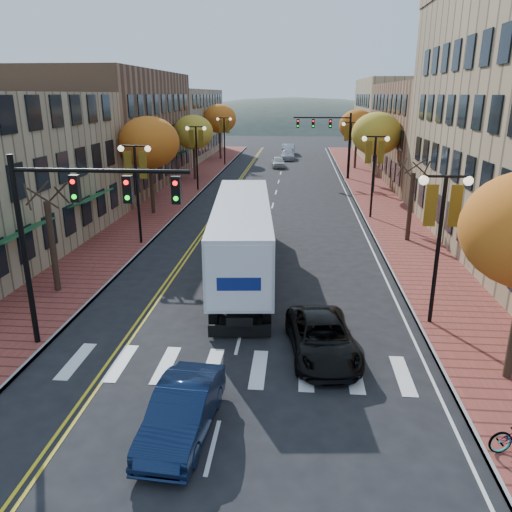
# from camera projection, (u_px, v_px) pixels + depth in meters

# --- Properties ---
(ground) EXTENTS (200.00, 200.00, 0.00)m
(ground) POSITION_uv_depth(u_px,v_px,m) (224.00, 402.00, 15.08)
(ground) COLOR black
(ground) RESTS_ON ground
(sidewalk_left) EXTENTS (4.00, 85.00, 0.15)m
(sidewalk_left) POSITION_uv_depth(u_px,v_px,m) (179.00, 193.00, 46.57)
(sidewalk_left) COLOR brown
(sidewalk_left) RESTS_ON ground
(sidewalk_right) EXTENTS (4.00, 85.00, 0.15)m
(sidewalk_right) POSITION_uv_depth(u_px,v_px,m) (374.00, 196.00, 45.12)
(sidewalk_right) COLOR brown
(sidewalk_right) RESTS_ON ground
(building_left_mid) EXTENTS (12.00, 24.00, 11.00)m
(building_left_mid) POSITION_uv_depth(u_px,v_px,m) (104.00, 130.00, 48.84)
(building_left_mid) COLOR brown
(building_left_mid) RESTS_ON ground
(building_left_far) EXTENTS (12.00, 26.00, 9.50)m
(building_left_far) POSITION_uv_depth(u_px,v_px,m) (169.00, 124.00, 72.76)
(building_left_far) COLOR #9E8966
(building_left_far) RESTS_ON ground
(building_right_mid) EXTENTS (15.00, 24.00, 10.00)m
(building_right_mid) POSITION_uv_depth(u_px,v_px,m) (458.00, 133.00, 51.83)
(building_right_mid) COLOR brown
(building_right_mid) RESTS_ON ground
(building_right_far) EXTENTS (15.00, 20.00, 11.00)m
(building_right_far) POSITION_uv_depth(u_px,v_px,m) (413.00, 118.00, 72.52)
(building_right_far) COLOR #9E8966
(building_right_far) RESTS_ON ground
(tree_left_a) EXTENTS (0.28, 0.28, 4.20)m
(tree_left_a) POSITION_uv_depth(u_px,v_px,m) (53.00, 247.00, 22.68)
(tree_left_a) COLOR #382619
(tree_left_a) RESTS_ON sidewalk_left
(tree_left_b) EXTENTS (4.48, 4.48, 7.21)m
(tree_left_b) POSITION_uv_depth(u_px,v_px,m) (149.00, 143.00, 36.85)
(tree_left_b) COLOR #382619
(tree_left_b) RESTS_ON sidewalk_left
(tree_left_c) EXTENTS (4.16, 4.16, 6.69)m
(tree_left_c) POSITION_uv_depth(u_px,v_px,m) (193.00, 132.00, 52.13)
(tree_left_c) COLOR #382619
(tree_left_c) RESTS_ON sidewalk_left
(tree_left_d) EXTENTS (4.61, 4.61, 7.42)m
(tree_left_d) POSITION_uv_depth(u_px,v_px,m) (220.00, 119.00, 69.01)
(tree_left_d) COLOR #382619
(tree_left_d) RESTS_ON sidewalk_left
(tree_right_b) EXTENTS (0.28, 0.28, 4.20)m
(tree_right_b) POSITION_uv_depth(u_px,v_px,m) (410.00, 207.00, 30.71)
(tree_right_b) COLOR #382619
(tree_right_b) RESTS_ON sidewalk_right
(tree_right_c) EXTENTS (4.48, 4.48, 7.21)m
(tree_right_c) POSITION_uv_depth(u_px,v_px,m) (377.00, 134.00, 44.88)
(tree_right_c) COLOR #382619
(tree_right_c) RESTS_ON sidewalk_right
(tree_right_d) EXTENTS (4.35, 4.35, 7.00)m
(tree_right_d) POSITION_uv_depth(u_px,v_px,m) (357.00, 125.00, 60.08)
(tree_right_d) COLOR #382619
(tree_right_d) RESTS_ON sidewalk_right
(lamp_left_b) EXTENTS (1.96, 0.36, 6.05)m
(lamp_left_b) POSITION_uv_depth(u_px,v_px,m) (136.00, 175.00, 29.51)
(lamp_left_b) COLOR black
(lamp_left_b) RESTS_ON ground
(lamp_left_c) EXTENTS (1.96, 0.36, 6.05)m
(lamp_left_c) POSITION_uv_depth(u_px,v_px,m) (196.00, 145.00, 46.56)
(lamp_left_c) COLOR black
(lamp_left_c) RESTS_ON ground
(lamp_left_d) EXTENTS (1.96, 0.36, 6.05)m
(lamp_left_d) POSITION_uv_depth(u_px,v_px,m) (224.00, 132.00, 63.61)
(lamp_left_d) COLOR black
(lamp_left_d) RESTS_ON ground
(lamp_right_a) EXTENTS (1.96, 0.36, 6.05)m
(lamp_right_a) POSITION_uv_depth(u_px,v_px,m) (441.00, 222.00, 18.83)
(lamp_right_a) COLOR black
(lamp_right_a) RESTS_ON ground
(lamp_right_b) EXTENTS (1.96, 0.36, 6.05)m
(lamp_right_b) POSITION_uv_depth(u_px,v_px,m) (374.00, 161.00, 35.88)
(lamp_right_b) COLOR black
(lamp_right_b) RESTS_ON ground
(lamp_right_c) EXTENTS (1.96, 0.36, 6.05)m
(lamp_right_c) POSITION_uv_depth(u_px,v_px,m) (350.00, 139.00, 52.93)
(lamp_right_c) COLOR black
(lamp_right_c) RESTS_ON ground
(traffic_mast_near) EXTENTS (6.10, 0.35, 7.00)m
(traffic_mast_near) POSITION_uv_depth(u_px,v_px,m) (73.00, 217.00, 16.83)
(traffic_mast_near) COLOR black
(traffic_mast_near) RESTS_ON ground
(traffic_mast_far) EXTENTS (6.10, 0.34, 7.00)m
(traffic_mast_far) POSITION_uv_depth(u_px,v_px,m) (332.00, 133.00, 52.90)
(traffic_mast_far) COLOR black
(traffic_mast_far) RESTS_ON ground
(semi_truck) EXTENTS (4.01, 16.12, 3.99)m
(semi_truck) POSITION_uv_depth(u_px,v_px,m) (243.00, 229.00, 25.33)
(semi_truck) COLOR black
(semi_truck) RESTS_ON ground
(navy_sedan) EXTENTS (1.78, 4.34, 1.40)m
(navy_sedan) POSITION_uv_depth(u_px,v_px,m) (182.00, 411.00, 13.51)
(navy_sedan) COLOR #0D1934
(navy_sedan) RESTS_ON ground
(black_suv) EXTENTS (2.82, 5.07, 1.34)m
(black_suv) POSITION_uv_depth(u_px,v_px,m) (322.00, 338.00, 17.63)
(black_suv) COLOR black
(black_suv) RESTS_ON ground
(car_far_white) EXTENTS (1.97, 4.10, 1.35)m
(car_far_white) POSITION_uv_depth(u_px,v_px,m) (278.00, 162.00, 63.09)
(car_far_white) COLOR silver
(car_far_white) RESTS_ON ground
(car_far_silver) EXTENTS (1.98, 4.85, 1.41)m
(car_far_silver) POSITION_uv_depth(u_px,v_px,m) (288.00, 155.00, 70.56)
(car_far_silver) COLOR #A5A5AC
(car_far_silver) RESTS_ON ground
(car_far_oncoming) EXTENTS (1.96, 5.02, 1.63)m
(car_far_oncoming) POSITION_uv_depth(u_px,v_px,m) (289.00, 149.00, 76.50)
(car_far_oncoming) COLOR #AAAAB2
(car_far_oncoming) RESTS_ON ground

